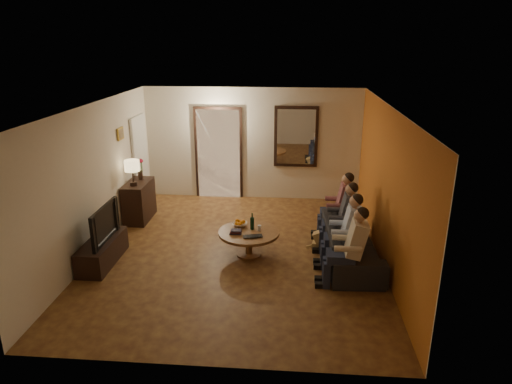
# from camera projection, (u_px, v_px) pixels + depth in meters

# --- Properties ---
(floor) EXTENTS (5.00, 6.00, 0.01)m
(floor) POSITION_uv_depth(u_px,v_px,m) (238.00, 252.00, 8.17)
(floor) COLOR #462113
(floor) RESTS_ON ground
(ceiling) EXTENTS (5.00, 6.00, 0.01)m
(ceiling) POSITION_uv_depth(u_px,v_px,m) (236.00, 106.00, 7.33)
(ceiling) COLOR white
(ceiling) RESTS_ON back_wall
(back_wall) EXTENTS (5.00, 0.02, 2.60)m
(back_wall) POSITION_uv_depth(u_px,v_px,m) (253.00, 144.00, 10.58)
(back_wall) COLOR beige
(back_wall) RESTS_ON floor
(front_wall) EXTENTS (5.00, 0.02, 2.60)m
(front_wall) POSITION_uv_depth(u_px,v_px,m) (203.00, 268.00, 4.92)
(front_wall) COLOR beige
(front_wall) RESTS_ON floor
(left_wall) EXTENTS (0.02, 6.00, 2.60)m
(left_wall) POSITION_uv_depth(u_px,v_px,m) (95.00, 180.00, 7.95)
(left_wall) COLOR beige
(left_wall) RESTS_ON floor
(right_wall) EXTENTS (0.02, 6.00, 2.60)m
(right_wall) POSITION_uv_depth(u_px,v_px,m) (387.00, 187.00, 7.56)
(right_wall) COLOR beige
(right_wall) RESTS_ON floor
(orange_accent) EXTENTS (0.01, 6.00, 2.60)m
(orange_accent) POSITION_uv_depth(u_px,v_px,m) (386.00, 187.00, 7.56)
(orange_accent) COLOR #BC6A20
(orange_accent) RESTS_ON right_wall
(kitchen_doorway) EXTENTS (1.00, 0.06, 2.10)m
(kitchen_doorway) POSITION_uv_depth(u_px,v_px,m) (219.00, 154.00, 10.71)
(kitchen_doorway) COLOR #FFE0A5
(kitchen_doorway) RESTS_ON floor
(door_trim) EXTENTS (1.12, 0.04, 2.22)m
(door_trim) POSITION_uv_depth(u_px,v_px,m) (219.00, 154.00, 10.70)
(door_trim) COLOR black
(door_trim) RESTS_ON floor
(fridge_glimpse) EXTENTS (0.45, 0.03, 1.70)m
(fridge_glimpse) POSITION_uv_depth(u_px,v_px,m) (229.00, 160.00, 10.74)
(fridge_glimpse) COLOR silver
(fridge_glimpse) RESTS_ON floor
(mirror_frame) EXTENTS (1.00, 0.05, 1.40)m
(mirror_frame) POSITION_uv_depth(u_px,v_px,m) (296.00, 137.00, 10.40)
(mirror_frame) COLOR black
(mirror_frame) RESTS_ON back_wall
(mirror_glass) EXTENTS (0.86, 0.02, 1.26)m
(mirror_glass) POSITION_uv_depth(u_px,v_px,m) (296.00, 137.00, 10.37)
(mirror_glass) COLOR white
(mirror_glass) RESTS_ON back_wall
(white_door) EXTENTS (0.06, 0.85, 2.04)m
(white_door) POSITION_uv_depth(u_px,v_px,m) (141.00, 161.00, 10.20)
(white_door) COLOR white
(white_door) RESTS_ON floor
(framed_art) EXTENTS (0.03, 0.28, 0.24)m
(framed_art) POSITION_uv_depth(u_px,v_px,m) (120.00, 134.00, 8.99)
(framed_art) COLOR #B28C33
(framed_art) RESTS_ON left_wall
(art_canvas) EXTENTS (0.01, 0.22, 0.18)m
(art_canvas) POSITION_uv_depth(u_px,v_px,m) (121.00, 134.00, 8.99)
(art_canvas) COLOR brown
(art_canvas) RESTS_ON left_wall
(dresser) EXTENTS (0.45, 0.92, 0.82)m
(dresser) POSITION_uv_depth(u_px,v_px,m) (139.00, 201.00, 9.53)
(dresser) COLOR black
(dresser) RESTS_ON floor
(table_lamp) EXTENTS (0.30, 0.30, 0.54)m
(table_lamp) POSITION_uv_depth(u_px,v_px,m) (133.00, 173.00, 9.11)
(table_lamp) COLOR beige
(table_lamp) RESTS_ON dresser
(flower_vase) EXTENTS (0.14, 0.14, 0.44)m
(flower_vase) POSITION_uv_depth(u_px,v_px,m) (140.00, 169.00, 9.54)
(flower_vase) COLOR #AC1232
(flower_vase) RESTS_ON dresser
(tv_stand) EXTENTS (0.45, 1.26, 0.42)m
(tv_stand) POSITION_uv_depth(u_px,v_px,m) (102.00, 251.00, 7.74)
(tv_stand) COLOR black
(tv_stand) RESTS_ON floor
(tv) EXTENTS (1.06, 0.14, 0.61)m
(tv) POSITION_uv_depth(u_px,v_px,m) (99.00, 223.00, 7.57)
(tv) COLOR black
(tv) RESTS_ON tv_stand
(sofa) EXTENTS (2.20, 0.94, 0.63)m
(sofa) POSITION_uv_depth(u_px,v_px,m) (350.00, 243.00, 7.82)
(sofa) COLOR black
(sofa) RESTS_ON floor
(person_a) EXTENTS (0.60, 0.40, 1.20)m
(person_a) POSITION_uv_depth(u_px,v_px,m) (351.00, 251.00, 6.89)
(person_a) COLOR tan
(person_a) RESTS_ON sofa
(person_b) EXTENTS (0.60, 0.40, 1.20)m
(person_b) POSITION_uv_depth(u_px,v_px,m) (347.00, 234.00, 7.45)
(person_b) COLOR tan
(person_b) RESTS_ON sofa
(person_c) EXTENTS (0.60, 0.40, 1.20)m
(person_c) POSITION_uv_depth(u_px,v_px,m) (344.00, 220.00, 8.02)
(person_c) COLOR tan
(person_c) RESTS_ON sofa
(person_d) EXTENTS (0.60, 0.40, 1.20)m
(person_d) POSITION_uv_depth(u_px,v_px,m) (340.00, 208.00, 8.58)
(person_d) COLOR tan
(person_d) RESTS_ON sofa
(dog) EXTENTS (0.59, 0.33, 0.56)m
(dog) POSITION_uv_depth(u_px,v_px,m) (327.00, 236.00, 8.17)
(dog) COLOR #AB874F
(dog) RESTS_ON floor
(coffee_table) EXTENTS (1.27, 1.27, 0.45)m
(coffee_table) POSITION_uv_depth(u_px,v_px,m) (249.00, 243.00, 8.01)
(coffee_table) COLOR brown
(coffee_table) RESTS_ON floor
(bowl) EXTENTS (0.26, 0.26, 0.06)m
(bowl) POSITION_uv_depth(u_px,v_px,m) (240.00, 224.00, 8.15)
(bowl) COLOR white
(bowl) RESTS_ON coffee_table
(oranges) EXTENTS (0.20, 0.20, 0.08)m
(oranges) POSITION_uv_depth(u_px,v_px,m) (240.00, 221.00, 8.13)
(oranges) COLOR orange
(oranges) RESTS_ON bowl
(wine_bottle) EXTENTS (0.07, 0.07, 0.31)m
(wine_bottle) POSITION_uv_depth(u_px,v_px,m) (252.00, 221.00, 7.98)
(wine_bottle) COLOR black
(wine_bottle) RESTS_ON coffee_table
(wine_glass) EXTENTS (0.06, 0.06, 0.10)m
(wine_glass) POSITION_uv_depth(u_px,v_px,m) (259.00, 228.00, 7.96)
(wine_glass) COLOR silver
(wine_glass) RESTS_ON coffee_table
(book_stack) EXTENTS (0.20, 0.15, 0.07)m
(book_stack) POSITION_uv_depth(u_px,v_px,m) (236.00, 231.00, 7.85)
(book_stack) COLOR black
(book_stack) RESTS_ON coffee_table
(laptop) EXTENTS (0.37, 0.28, 0.03)m
(laptop) POSITION_uv_depth(u_px,v_px,m) (253.00, 238.00, 7.66)
(laptop) COLOR black
(laptop) RESTS_ON coffee_table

